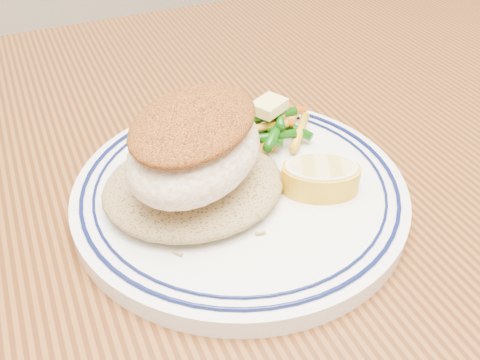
% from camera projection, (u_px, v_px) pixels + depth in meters
% --- Properties ---
extents(dining_table, '(1.50, 0.90, 0.75)m').
position_uv_depth(dining_table, '(206.00, 343.00, 0.42)').
color(dining_table, '#49250E').
rests_on(dining_table, ground).
extents(plate, '(0.25, 0.25, 0.02)m').
position_uv_depth(plate, '(240.00, 191.00, 0.41)').
color(plate, white).
rests_on(plate, dining_table).
extents(rice_pilaf, '(0.13, 0.12, 0.03)m').
position_uv_depth(rice_pilaf, '(194.00, 182.00, 0.39)').
color(rice_pilaf, olive).
rests_on(rice_pilaf, plate).
extents(fish_fillet, '(0.14, 0.14, 0.06)m').
position_uv_depth(fish_fillet, '(195.00, 144.00, 0.36)').
color(fish_fillet, white).
rests_on(fish_fillet, rice_pilaf).
extents(vegetable_pile, '(0.10, 0.09, 0.03)m').
position_uv_depth(vegetable_pile, '(261.00, 127.00, 0.44)').
color(vegetable_pile, '#0D4909').
rests_on(vegetable_pile, plate).
extents(butter_pat, '(0.03, 0.03, 0.01)m').
position_uv_depth(butter_pat, '(269.00, 106.00, 0.43)').
color(butter_pat, '#FDE67B').
rests_on(butter_pat, vegetable_pile).
extents(lemon_wedge, '(0.07, 0.07, 0.02)m').
position_uv_depth(lemon_wedge, '(321.00, 176.00, 0.39)').
color(lemon_wedge, gold).
rests_on(lemon_wedge, plate).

